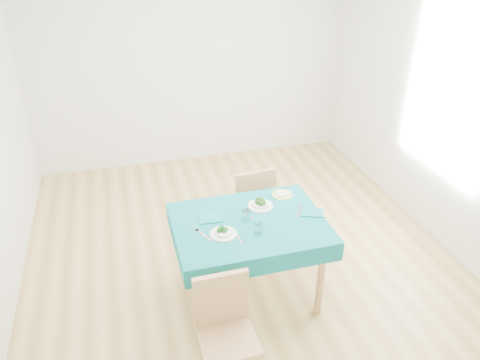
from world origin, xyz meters
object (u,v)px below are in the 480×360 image
object	(u,v)px
table	(249,260)
chair_near	(228,336)
chair_far	(248,196)
side_plate	(282,195)
bowl_far	(260,203)
bowl_near	(223,231)

from	to	relation	value
table	chair_near	xyz separation A→B (m)	(-0.39, -0.82, 0.09)
table	chair_far	size ratio (longest dim) A/B	1.21
side_plate	bowl_far	bearing A→B (deg)	-152.76
bowl_near	side_plate	distance (m)	0.76
chair_near	bowl_near	world-z (taller)	chair_near
chair_far	chair_near	bearing A→B (deg)	62.89
chair_near	bowl_near	distance (m)	0.80
chair_far	side_plate	world-z (taller)	chair_far
chair_far	bowl_far	xyz separation A→B (m)	(-0.08, -0.61, 0.29)
bowl_far	side_plate	world-z (taller)	bowl_far
table	chair_far	world-z (taller)	chair_far
bowl_near	bowl_far	distance (m)	0.50
chair_far	bowl_far	bearing A→B (deg)	76.62
table	chair_near	world-z (taller)	chair_near
table	chair_near	distance (m)	0.92
chair_near	bowl_far	size ratio (longest dim) A/B	4.42
chair_near	side_plate	world-z (taller)	chair_near
chair_near	table	bearing A→B (deg)	63.93
table	side_plate	bearing A→B (deg)	39.04
chair_far	bowl_near	distance (m)	1.07
table	side_plate	world-z (taller)	side_plate
chair_near	chair_far	xyz separation A→B (m)	(0.62, 1.63, 0.03)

